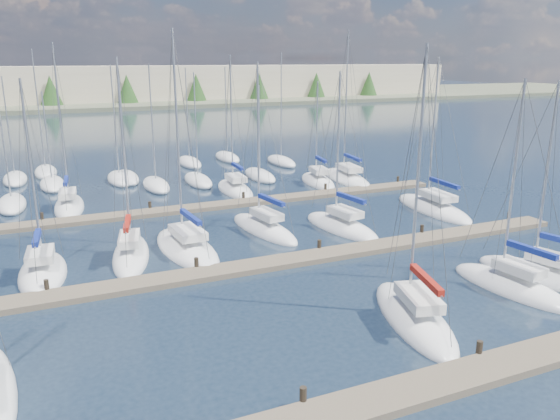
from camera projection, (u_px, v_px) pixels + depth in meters
name	position (u px, v px, depth m)	size (l,w,h in m)	color
ground	(138.00, 153.00, 71.14)	(400.00, 400.00, 0.00)	#1F2D3E
dock_near	(412.00, 391.00, 19.98)	(44.00, 1.93, 1.10)	#6B5E4C
dock_mid	(266.00, 264.00, 32.32)	(44.00, 1.93, 1.10)	#6B5E4C
dock_far	(201.00, 207.00, 44.67)	(44.00, 1.93, 1.10)	#6B5E4C
sailboat_m	(433.00, 208.00, 44.28)	(3.51, 9.44, 12.80)	white
sailboat_k	(264.00, 229.00, 38.95)	(3.39, 8.34, 12.46)	white
sailboat_e	(511.00, 286.00, 29.09)	(3.27, 7.46, 11.72)	white
sailboat_p	(235.00, 189.00, 50.64)	(2.88, 7.70, 13.00)	white
sailboat_i	(131.00, 255.00, 33.75)	(3.69, 7.98, 12.76)	white
sailboat_h	(43.00, 272.00, 31.02)	(3.13, 6.96, 11.67)	white
sailboat_l	(341.00, 226.00, 39.47)	(3.57, 7.98, 11.84)	white
sailboat_n	(69.00, 206.00, 44.85)	(3.01, 7.84, 13.90)	white
sailboat_f	(545.00, 277.00, 30.36)	(4.22, 8.26, 11.58)	white
sailboat_r	(347.00, 178.00, 55.28)	(3.82, 9.75, 15.31)	white
sailboat_j	(187.00, 248.00, 35.04)	(3.65, 8.84, 14.40)	white
sailboat_q	(318.00, 181.00, 53.97)	(3.58, 7.40, 10.57)	white
sailboat_d	(414.00, 317.00, 25.65)	(4.58, 8.48, 13.30)	white
distant_boats	(122.00, 178.00, 55.06)	(36.93, 20.75, 13.30)	#9EA0A5
shoreline	(26.00, 76.00, 143.13)	(400.00, 60.00, 38.00)	#666B51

